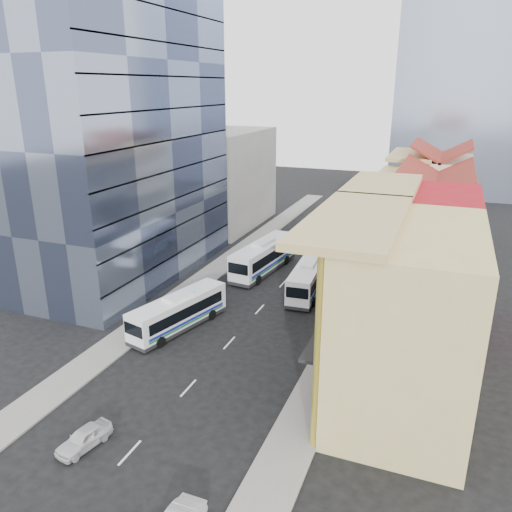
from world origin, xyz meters
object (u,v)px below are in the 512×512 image
at_px(shophouse_tan, 408,320).
at_px(bus_left_far, 263,256).
at_px(bus_left_near, 179,311).
at_px(office_tower, 121,138).
at_px(bus_right, 309,277).
at_px(sedan_left, 84,438).

distance_m(shophouse_tan, bus_left_far, 26.53).
bearing_deg(bus_left_near, office_tower, 154.08).
height_order(bus_left_far, bus_right, bus_left_far).
xyz_separation_m(shophouse_tan, bus_left_far, (-17.27, 19.70, -4.14)).
relative_size(shophouse_tan, office_tower, 0.47).
height_order(office_tower, bus_right, office_tower).
relative_size(office_tower, bus_left_far, 2.59).
height_order(bus_left_near, bus_right, bus_right).
bearing_deg(sedan_left, bus_left_near, 110.84).
relative_size(bus_left_near, bus_left_far, 0.87).
bearing_deg(sedan_left, office_tower, 131.15).
height_order(shophouse_tan, bus_right, shophouse_tan).
height_order(shophouse_tan, bus_left_near, shophouse_tan).
distance_m(shophouse_tan, office_tower, 35.19).
bearing_deg(bus_left_far, bus_right, -24.77).
bearing_deg(office_tower, bus_right, 5.09).
height_order(bus_left_near, sedan_left, bus_left_near).
bearing_deg(bus_left_far, sedan_left, -82.45).
bearing_deg(shophouse_tan, bus_right, 124.53).
height_order(bus_left_far, sedan_left, bus_left_far).
xyz_separation_m(shophouse_tan, bus_left_near, (-19.15, 3.81, -4.38)).
xyz_separation_m(bus_left_near, sedan_left, (2.39, -15.33, -1.03)).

